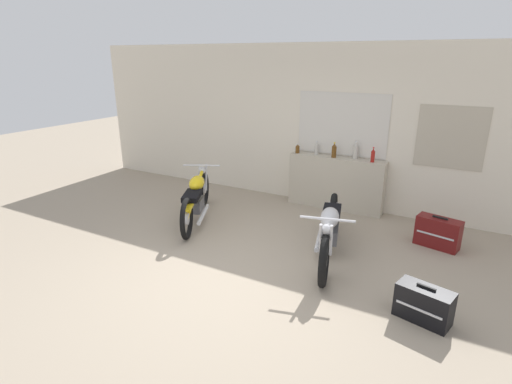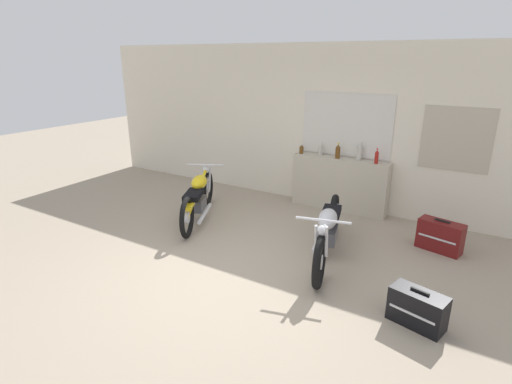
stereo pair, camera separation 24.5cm
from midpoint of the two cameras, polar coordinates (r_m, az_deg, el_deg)
ground_plane at (r=5.07m, az=-2.35°, el=-11.66°), size 24.00×24.00×0.00m
wall_back at (r=7.17m, az=11.21°, el=9.08°), size 10.00×0.07×2.80m
sill_counter at (r=7.12m, az=12.78°, el=1.10°), size 1.67×0.28×0.92m
bottle_leftmost at (r=7.21m, az=7.49°, el=6.07°), size 0.07×0.07×0.17m
bottle_left_center at (r=7.13m, az=10.18°, el=6.06°), size 0.07×0.07×0.24m
bottle_center at (r=6.95m, az=12.61°, el=5.65°), size 0.08×0.08×0.26m
bottle_right_center at (r=6.93m, az=15.55°, el=5.53°), size 0.09×0.09×0.31m
bottle_rightmost at (r=6.77m, az=17.86°, el=4.81°), size 0.06×0.06×0.25m
motorcycle_silver at (r=5.39m, az=11.49°, el=-5.38°), size 0.77×2.09×0.79m
motorcycle_yellow at (r=6.58m, az=-7.18°, el=-0.60°), size 1.01×1.88×0.79m
hard_case_black at (r=4.49m, az=23.58°, el=-15.02°), size 0.59×0.38×0.39m
hard_case_darkred at (r=6.15m, az=25.87°, el=-5.70°), size 0.62×0.37×0.45m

